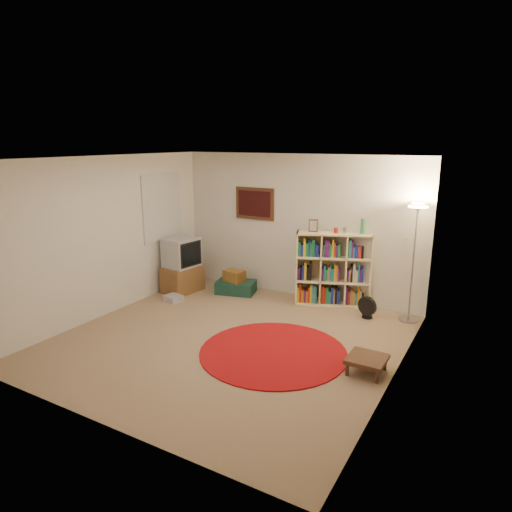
# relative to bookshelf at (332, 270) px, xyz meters

# --- Properties ---
(room) EXTENTS (4.54, 4.54, 2.54)m
(room) POSITION_rel_bookshelf_xyz_m (-0.78, -2.05, 0.66)
(room) COLOR #967758
(room) RESTS_ON ground
(bookshelf) EXTENTS (1.28, 0.78, 1.49)m
(bookshelf) POSITION_rel_bookshelf_xyz_m (0.00, 0.00, 0.00)
(bookshelf) COLOR #FFE9AA
(bookshelf) RESTS_ON ground
(floor_lamp) EXTENTS (0.39, 0.39, 1.84)m
(floor_lamp) POSITION_rel_bookshelf_xyz_m (1.32, -0.11, 0.93)
(floor_lamp) COLOR #AAA9AD
(floor_lamp) RESTS_ON ground
(floor_fan) EXTENTS (0.31, 0.21, 0.35)m
(floor_fan) POSITION_rel_bookshelf_xyz_m (0.72, -0.33, -0.42)
(floor_fan) COLOR black
(floor_fan) RESTS_ON ground
(tv_stand) EXTENTS (0.57, 0.75, 1.01)m
(tv_stand) POSITION_rel_bookshelf_xyz_m (-2.61, -0.73, -0.12)
(tv_stand) COLOR brown
(tv_stand) RESTS_ON ground
(dvd_box) EXTENTS (0.34, 0.30, 0.10)m
(dvd_box) POSITION_rel_bookshelf_xyz_m (-2.43, -1.23, -0.55)
(dvd_box) COLOR #B2B2B7
(dvd_box) RESTS_ON ground
(suitcase) EXTENTS (0.78, 0.61, 0.22)m
(suitcase) POSITION_rel_bookshelf_xyz_m (-1.71, -0.32, -0.49)
(suitcase) COLOR #14382E
(suitcase) RESTS_ON ground
(wicker_basket) EXTENTS (0.40, 0.32, 0.21)m
(wicker_basket) POSITION_rel_bookshelf_xyz_m (-1.73, -0.34, -0.28)
(wicker_basket) COLOR brown
(wicker_basket) RESTS_ON suitcase
(paper_towel) EXTENTS (0.15, 0.15, 0.27)m
(paper_towel) POSITION_rel_bookshelf_xyz_m (-0.60, 0.09, -0.46)
(paper_towel) COLOR white
(paper_towel) RESTS_ON ground
(red_rug) EXTENTS (1.96, 1.96, 0.02)m
(red_rug) POSITION_rel_bookshelf_xyz_m (-0.00, -2.13, -0.59)
(red_rug) COLOR maroon
(red_rug) RESTS_ON ground
(side_table) EXTENTS (0.45, 0.45, 0.21)m
(side_table) POSITION_rel_bookshelf_xyz_m (1.22, -2.05, -0.43)
(side_table) COLOR #402316
(side_table) RESTS_ON ground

